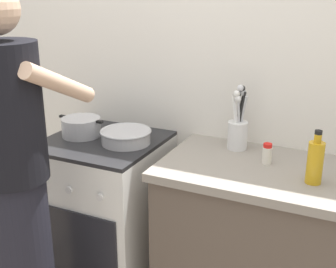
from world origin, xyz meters
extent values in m
cube|color=silver|center=(0.20, 0.50, 1.25)|extent=(3.20, 0.10, 2.50)
cube|color=brown|center=(0.55, 0.15, 0.43)|extent=(0.96, 0.56, 0.86)
cube|color=gray|center=(0.55, 0.15, 0.88)|extent=(1.00, 0.60, 0.04)
cube|color=white|center=(-0.35, 0.15, 0.44)|extent=(0.60, 0.60, 0.88)
cube|color=#232326|center=(-0.35, 0.15, 0.89)|extent=(0.60, 0.60, 0.02)
cube|color=black|center=(-0.35, -0.16, 0.42)|extent=(0.51, 0.01, 0.40)
cylinder|color=silver|center=(-0.53, -0.16, 0.74)|extent=(0.04, 0.01, 0.04)
cylinder|color=silver|center=(-0.35, -0.16, 0.74)|extent=(0.04, 0.01, 0.04)
cylinder|color=silver|center=(-0.17, -0.16, 0.74)|extent=(0.04, 0.01, 0.04)
cylinder|color=#B2B2B7|center=(-0.49, 0.15, 0.95)|extent=(0.21, 0.21, 0.10)
cube|color=black|center=(-0.61, 0.15, 1.00)|extent=(0.04, 0.02, 0.01)
cube|color=black|center=(-0.37, 0.15, 1.00)|extent=(0.04, 0.02, 0.01)
cylinder|color=#B7B7BC|center=(-0.21, 0.16, 0.94)|extent=(0.25, 0.25, 0.07)
torus|color=#B7B7BC|center=(-0.21, 0.16, 0.97)|extent=(0.27, 0.27, 0.01)
cylinder|color=silver|center=(0.34, 0.33, 0.97)|extent=(0.10, 0.10, 0.14)
cylinder|color=black|center=(0.34, 0.34, 1.06)|extent=(0.05, 0.04, 0.28)
sphere|color=black|center=(0.34, 0.34, 1.21)|extent=(0.03, 0.03, 0.03)
cylinder|color=black|center=(0.32, 0.35, 1.05)|extent=(0.05, 0.04, 0.25)
sphere|color=black|center=(0.32, 0.35, 1.18)|extent=(0.03, 0.03, 0.03)
cylinder|color=white|center=(0.33, 0.31, 1.05)|extent=(0.05, 0.03, 0.26)
sphere|color=white|center=(0.33, 0.31, 1.19)|extent=(0.03, 0.03, 0.03)
cylinder|color=silver|center=(0.33, 0.31, 1.04)|extent=(0.04, 0.01, 0.23)
sphere|color=silver|center=(0.33, 0.31, 1.16)|extent=(0.03, 0.03, 0.03)
cylinder|color=silver|center=(0.34, 0.33, 1.06)|extent=(0.02, 0.05, 0.29)
sphere|color=silver|center=(0.34, 0.33, 1.21)|extent=(0.03, 0.03, 0.03)
cylinder|color=#B7BABF|center=(0.35, 0.34, 1.05)|extent=(0.06, 0.05, 0.26)
sphere|color=#B7BABF|center=(0.35, 0.34, 1.19)|extent=(0.03, 0.03, 0.03)
cylinder|color=silver|center=(0.52, 0.20, 0.94)|extent=(0.04, 0.04, 0.08)
cylinder|color=red|center=(0.52, 0.20, 0.99)|extent=(0.04, 0.04, 0.02)
cylinder|color=gold|center=(0.74, 0.07, 0.99)|extent=(0.07, 0.07, 0.18)
cylinder|color=gold|center=(0.74, 0.07, 1.10)|extent=(0.03, 0.03, 0.04)
cylinder|color=black|center=(0.74, 0.07, 1.12)|extent=(0.03, 0.03, 0.02)
cylinder|color=black|center=(-0.42, -0.43, 0.45)|extent=(0.26, 0.26, 0.90)
cylinder|color=black|center=(-0.42, -0.43, 1.19)|extent=(0.30, 0.30, 0.58)
cylinder|color=#D3AA8C|center=(-0.25, -0.29, 1.30)|extent=(0.07, 0.41, 0.24)
camera|label=1|loc=(0.91, -1.70, 1.69)|focal=46.92mm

